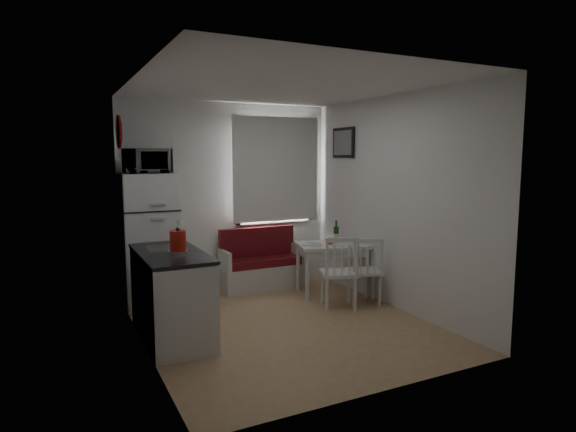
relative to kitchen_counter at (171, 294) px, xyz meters
name	(u,v)px	position (x,y,z in m)	size (l,w,h in m)	color
floor	(283,324)	(1.20, -0.16, -0.46)	(3.00, 3.50, 0.02)	#A87C59
ceiling	(283,85)	(1.20, -0.16, 2.14)	(3.00, 3.50, 0.02)	white
wall_back	(229,196)	(1.20, 1.59, 0.84)	(3.00, 0.02, 2.60)	white
wall_front	(384,230)	(1.20, -1.91, 0.84)	(3.00, 0.02, 2.60)	white
wall_left	(141,216)	(-0.30, -0.16, 0.84)	(0.02, 3.50, 2.60)	white
wall_right	(393,202)	(2.70, -0.16, 0.84)	(0.02, 3.50, 2.60)	white
window	(275,173)	(1.90, 1.56, 1.17)	(1.22, 0.06, 1.47)	silver
curtain	(277,169)	(1.90, 1.49, 1.22)	(1.35, 0.02, 1.50)	white
kitchen_counter	(171,294)	(0.00, 0.00, 0.00)	(0.62, 1.32, 1.16)	silver
wall_sign	(119,132)	(-0.27, 1.29, 1.69)	(0.40, 0.40, 0.03)	#194796
picture_frame	(343,143)	(2.67, 0.94, 1.59)	(0.04, 0.52, 0.42)	black
bench	(261,268)	(1.58, 1.35, -0.17)	(1.18, 0.46, 0.85)	silver
dining_table	(332,249)	(2.32, 0.65, 0.16)	(1.05, 0.86, 0.69)	silver
chair_left	(343,265)	(2.07, -0.02, 0.10)	(0.54, 0.54, 0.49)	silver
chair_right	(368,264)	(2.45, -0.01, 0.08)	(0.51, 0.51, 0.46)	silver
fridge	(149,240)	(0.02, 1.24, 0.37)	(0.66, 0.66, 1.65)	white
microwave	(147,161)	(0.02, 1.19, 1.35)	(0.54, 0.37, 0.30)	white
kettle	(178,241)	(0.05, -0.14, 0.57)	(0.19, 0.19, 0.25)	#B7190E
wine_bottle	(336,231)	(2.45, 0.75, 0.38)	(0.07, 0.07, 0.29)	#133C1B
drinking_glass_orange	(331,241)	(2.27, 0.60, 0.29)	(0.06, 0.06, 0.10)	#CE5722
drinking_glass_blue	(335,239)	(2.40, 0.70, 0.28)	(0.05, 0.05, 0.09)	#8ABAEB
plate	(312,244)	(2.02, 0.67, 0.24)	(0.26, 0.26, 0.02)	white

